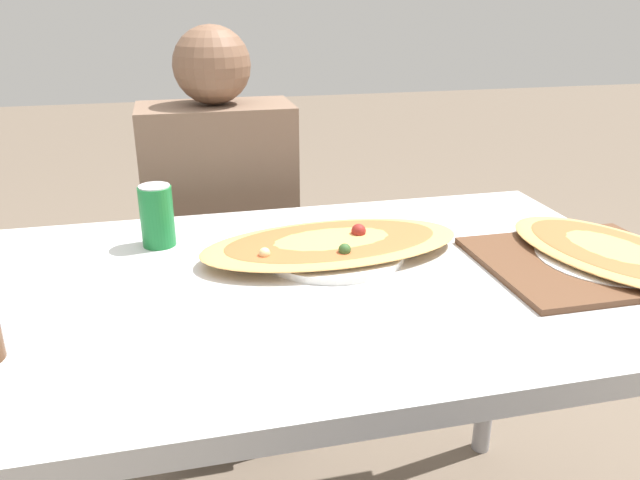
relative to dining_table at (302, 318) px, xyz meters
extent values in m
cube|color=silver|center=(0.00, 0.00, 0.06)|extent=(1.30, 0.79, 0.04)
cylinder|color=#99999E|center=(-0.60, 0.34, -0.33)|extent=(0.05, 0.05, 0.73)
cylinder|color=#99999E|center=(0.60, 0.34, -0.33)|extent=(0.05, 0.05, 0.73)
cube|color=black|center=(-0.09, 0.65, -0.26)|extent=(0.40, 0.40, 0.04)
cube|color=black|center=(-0.09, 0.84, -0.01)|extent=(0.38, 0.03, 0.46)
cylinder|color=#38383D|center=(0.08, 0.48, -0.48)|extent=(0.03, 0.03, 0.41)
cylinder|color=#38383D|center=(-0.26, 0.48, -0.48)|extent=(0.03, 0.03, 0.41)
cylinder|color=#38383D|center=(0.08, 0.82, -0.48)|extent=(0.03, 0.03, 0.41)
cylinder|color=#38383D|center=(-0.26, 0.82, -0.48)|extent=(0.03, 0.03, 0.41)
cylinder|color=#2D2D38|center=(-0.01, 0.54, -0.46)|extent=(0.10, 0.10, 0.45)
cylinder|color=#2D2D38|center=(-0.18, 0.54, -0.46)|extent=(0.10, 0.10, 0.45)
cube|color=brown|center=(-0.09, 0.62, 0.03)|extent=(0.39, 0.21, 0.53)
sphere|color=brown|center=(-0.09, 0.62, 0.39)|extent=(0.19, 0.19, 0.19)
cylinder|color=white|center=(0.08, 0.10, 0.08)|extent=(0.28, 0.28, 0.01)
ellipsoid|color=tan|center=(0.08, 0.10, 0.10)|extent=(0.53, 0.28, 0.02)
ellipsoid|color=#D16033|center=(0.08, 0.10, 0.11)|extent=(0.43, 0.23, 0.01)
sphere|color=#335928|center=(0.09, 0.03, 0.11)|extent=(0.02, 0.02, 0.02)
sphere|color=maroon|center=(0.14, 0.11, 0.12)|extent=(0.03, 0.03, 0.03)
sphere|color=beige|center=(-0.06, 0.05, 0.11)|extent=(0.02, 0.02, 0.02)
cylinder|color=#197233|center=(-0.25, 0.23, 0.14)|extent=(0.07, 0.07, 0.12)
cylinder|color=silver|center=(-0.25, 0.23, 0.20)|extent=(0.06, 0.06, 0.00)
cube|color=brown|center=(0.52, -0.06, 0.08)|extent=(0.37, 0.32, 0.01)
cylinder|color=white|center=(0.58, -0.06, 0.08)|extent=(0.27, 0.27, 0.01)
ellipsoid|color=tan|center=(0.58, -0.06, 0.10)|extent=(0.34, 0.47, 0.02)
ellipsoid|color=#D16033|center=(0.58, -0.06, 0.11)|extent=(0.28, 0.39, 0.01)
camera|label=1|loc=(-0.20, -0.99, 0.55)|focal=35.00mm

